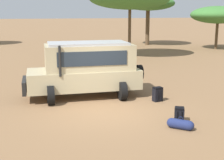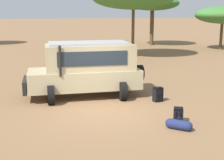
{
  "view_description": "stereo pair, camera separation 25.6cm",
  "coord_description": "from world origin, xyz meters",
  "px_view_note": "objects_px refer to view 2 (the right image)",
  "views": [
    {
      "loc": [
        -3.02,
        -10.87,
        3.75
      ],
      "look_at": [
        0.68,
        1.06,
        1.0
      ],
      "focal_mm": 50.0,
      "sensor_mm": 36.0,
      "label": 1
    },
    {
      "loc": [
        -2.78,
        -10.94,
        3.75
      ],
      "look_at": [
        0.68,
        1.06,
        1.0
      ],
      "focal_mm": 50.0,
      "sensor_mm": 36.0,
      "label": 2
    }
  ],
  "objects_px": {
    "safari_vehicle": "(87,68)",
    "duffel_bag_low_black_case": "(179,125)",
    "acacia_tree_right_mid": "(223,15)",
    "backpack_cluster_center": "(158,95)",
    "acacia_tree_centre_back": "(152,4)",
    "backpack_beside_front_wheel": "(178,115)"
  },
  "relations": [
    {
      "from": "backpack_beside_front_wheel",
      "to": "backpack_cluster_center",
      "type": "height_order",
      "value": "backpack_cluster_center"
    },
    {
      "from": "backpack_cluster_center",
      "to": "acacia_tree_centre_back",
      "type": "relative_size",
      "value": 0.1
    },
    {
      "from": "safari_vehicle",
      "to": "acacia_tree_centre_back",
      "type": "bearing_deg",
      "value": 59.58
    },
    {
      "from": "safari_vehicle",
      "to": "duffel_bag_low_black_case",
      "type": "xyz_separation_m",
      "value": [
        2.03,
        -4.84,
        -1.13
      ]
    },
    {
      "from": "backpack_cluster_center",
      "to": "duffel_bag_low_black_case",
      "type": "xyz_separation_m",
      "value": [
        -0.68,
        -3.18,
        -0.14
      ]
    },
    {
      "from": "safari_vehicle",
      "to": "acacia_tree_right_mid",
      "type": "xyz_separation_m",
      "value": [
        16.51,
        13.73,
        2.12
      ]
    },
    {
      "from": "acacia_tree_right_mid",
      "to": "backpack_cluster_center",
      "type": "bearing_deg",
      "value": -131.87
    },
    {
      "from": "acacia_tree_right_mid",
      "to": "safari_vehicle",
      "type": "bearing_deg",
      "value": -140.26
    },
    {
      "from": "backpack_cluster_center",
      "to": "duffel_bag_low_black_case",
      "type": "distance_m",
      "value": 3.25
    },
    {
      "from": "acacia_tree_centre_back",
      "to": "acacia_tree_right_mid",
      "type": "height_order",
      "value": "acacia_tree_centre_back"
    },
    {
      "from": "backpack_beside_front_wheel",
      "to": "acacia_tree_right_mid",
      "type": "xyz_separation_m",
      "value": [
        14.15,
        17.91,
        3.17
      ]
    },
    {
      "from": "backpack_cluster_center",
      "to": "acacia_tree_centre_back",
      "type": "bearing_deg",
      "value": 67.55
    },
    {
      "from": "safari_vehicle",
      "to": "backpack_beside_front_wheel",
      "type": "distance_m",
      "value": 4.91
    },
    {
      "from": "safari_vehicle",
      "to": "acacia_tree_right_mid",
      "type": "relative_size",
      "value": 0.97
    },
    {
      "from": "duffel_bag_low_black_case",
      "to": "safari_vehicle",
      "type": "bearing_deg",
      "value": 112.79
    },
    {
      "from": "backpack_cluster_center",
      "to": "acacia_tree_right_mid",
      "type": "relative_size",
      "value": 0.11
    },
    {
      "from": "safari_vehicle",
      "to": "acacia_tree_centre_back",
      "type": "relative_size",
      "value": 0.91
    },
    {
      "from": "backpack_cluster_center",
      "to": "acacia_tree_right_mid",
      "type": "bearing_deg",
      "value": 48.13
    },
    {
      "from": "backpack_beside_front_wheel",
      "to": "backpack_cluster_center",
      "type": "xyz_separation_m",
      "value": [
        0.36,
        2.52,
        0.05
      ]
    },
    {
      "from": "duffel_bag_low_black_case",
      "to": "acacia_tree_centre_back",
      "type": "xyz_separation_m",
      "value": [
        9.46,
        24.41,
        4.44
      ]
    },
    {
      "from": "backpack_cluster_center",
      "to": "safari_vehicle",
      "type": "bearing_deg",
      "value": 148.54
    },
    {
      "from": "acacia_tree_right_mid",
      "to": "duffel_bag_low_black_case",
      "type": "bearing_deg",
      "value": -127.94
    }
  ]
}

